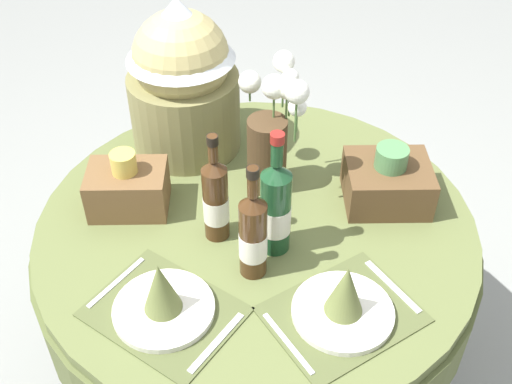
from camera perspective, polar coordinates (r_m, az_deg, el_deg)
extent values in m
plane|color=gray|center=(2.28, 0.01, -15.94)|extent=(8.00, 8.00, 0.00)
cylinder|color=#5B6638|center=(1.73, 0.02, -3.15)|extent=(1.20, 1.20, 0.04)
cylinder|color=#545D33|center=(1.82, 0.02, -5.72)|extent=(1.22, 1.22, 0.19)
cylinder|color=black|center=(1.99, 0.02, -10.32)|extent=(0.12, 0.12, 0.65)
cylinder|color=black|center=(2.26, 0.01, -15.74)|extent=(0.69, 0.69, 0.03)
cube|color=#4E562F|center=(1.52, -8.29, -10.66)|extent=(0.43, 0.41, 0.00)
cylinder|color=silver|center=(1.52, -8.32, -10.42)|extent=(0.24, 0.24, 0.02)
cone|color=#606B38|center=(1.46, -8.62, -8.49)|extent=(0.09, 0.09, 0.14)
cube|color=silver|center=(1.60, -12.51, -7.95)|extent=(0.12, 0.16, 0.00)
cube|color=silver|center=(1.46, -3.59, -13.39)|extent=(0.12, 0.16, 0.00)
cube|color=#4E562F|center=(1.52, 7.80, -10.89)|extent=(0.43, 0.40, 0.00)
cylinder|color=silver|center=(1.51, 7.84, -10.65)|extent=(0.24, 0.24, 0.02)
cone|color=#606B38|center=(1.45, 8.11, -8.73)|extent=(0.09, 0.09, 0.14)
cube|color=silver|center=(1.45, 2.89, -13.46)|extent=(0.11, 0.17, 0.00)
cube|color=silver|center=(1.59, 12.23, -8.31)|extent=(0.11, 0.17, 0.00)
cylinder|color=#47331E|center=(1.77, 0.99, 3.45)|extent=(0.11, 0.11, 0.22)
sphere|color=white|center=(1.67, 2.83, 9.41)|extent=(0.06, 0.06, 0.06)
cylinder|color=#4C7038|center=(1.70, 2.77, 7.74)|extent=(0.01, 0.01, 0.07)
sphere|color=white|center=(1.69, 2.53, 11.71)|extent=(0.06, 0.06, 0.06)
cylinder|color=#4C7038|center=(1.73, 2.45, 9.38)|extent=(0.01, 0.01, 0.12)
sphere|color=white|center=(1.67, 1.65, 9.49)|extent=(0.07, 0.07, 0.07)
cylinder|color=#4C7038|center=(1.70, 1.62, 7.78)|extent=(0.01, 0.01, 0.07)
sphere|color=white|center=(1.76, -0.57, 9.91)|extent=(0.06, 0.06, 0.06)
cylinder|color=#4C7038|center=(1.78, -0.56, 8.77)|extent=(0.01, 0.01, 0.04)
sphere|color=white|center=(1.62, 3.75, 7.64)|extent=(0.05, 0.05, 0.05)
cylinder|color=#4C7038|center=(1.65, 3.68, 6.33)|extent=(0.01, 0.01, 0.06)
sphere|color=white|center=(1.66, 3.13, 10.29)|extent=(0.05, 0.05, 0.05)
cylinder|color=#4C7038|center=(1.70, 3.05, 8.38)|extent=(0.01, 0.01, 0.11)
sphere|color=white|center=(1.55, 3.73, 9.02)|extent=(0.06, 0.06, 0.06)
cylinder|color=#4C7038|center=(1.60, 3.60, 6.45)|extent=(0.01, 0.01, 0.13)
cylinder|color=#194223|center=(1.57, 1.76, -1.87)|extent=(0.08, 0.08, 0.24)
cylinder|color=silver|center=(1.59, 1.75, -2.38)|extent=(0.08, 0.08, 0.08)
cone|color=#194223|center=(1.48, 1.87, 1.98)|extent=(0.08, 0.08, 0.04)
cylinder|color=#194223|center=(1.45, 1.92, 3.87)|extent=(0.03, 0.03, 0.09)
cylinder|color=maroon|center=(1.43, 1.95, 4.88)|extent=(0.03, 0.03, 0.02)
cylinder|color=#422814|center=(1.61, -3.65, -1.04)|extent=(0.07, 0.07, 0.22)
cylinder|color=silver|center=(1.63, -3.62, -1.50)|extent=(0.07, 0.07, 0.07)
cone|color=#422814|center=(1.54, -3.84, 2.41)|extent=(0.07, 0.07, 0.03)
cylinder|color=#422814|center=(1.50, -3.92, 3.94)|extent=(0.03, 0.03, 0.07)
cylinder|color=black|center=(1.49, -3.97, 4.70)|extent=(0.03, 0.03, 0.02)
cylinder|color=#422814|center=(1.52, -0.27, -4.31)|extent=(0.07, 0.07, 0.22)
cylinder|color=silver|center=(1.53, -0.27, -4.77)|extent=(0.07, 0.07, 0.07)
cone|color=#422814|center=(1.43, -0.28, -0.82)|extent=(0.07, 0.07, 0.03)
cylinder|color=#422814|center=(1.40, -0.29, 0.89)|extent=(0.03, 0.03, 0.08)
cylinder|color=black|center=(1.38, -0.29, 1.79)|extent=(0.03, 0.03, 0.02)
cylinder|color=olive|center=(1.94, -6.39, 7.25)|extent=(0.33, 0.33, 0.24)
sphere|color=tan|center=(1.84, -6.80, 11.90)|extent=(0.28, 0.28, 0.28)
cone|color=silver|center=(1.80, -7.03, 14.43)|extent=(0.31, 0.31, 0.18)
cube|color=brown|center=(1.76, -11.48, 0.24)|extent=(0.21, 0.15, 0.12)
cylinder|color=gold|center=(1.70, -11.88, 2.59)|extent=(0.07, 0.07, 0.06)
cube|color=brown|center=(1.79, 11.76, 0.78)|extent=(0.23, 0.20, 0.12)
cylinder|color=#4C7F4C|center=(1.73, 12.15, 3.05)|extent=(0.09, 0.09, 0.06)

